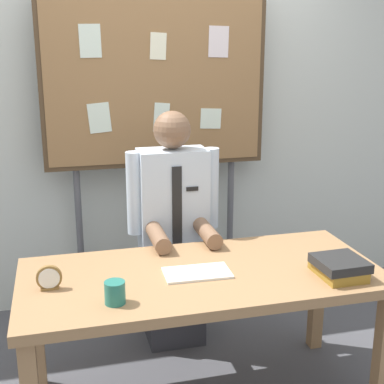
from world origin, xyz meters
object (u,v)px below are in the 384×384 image
object	(u,v)px
open_notebook	(197,273)
coffee_mug	(115,293)
desk	(202,287)
person	(174,239)
bulletin_board	(156,83)
desk_clock	(49,279)
book_stack	(339,267)

from	to	relation	value
open_notebook	coffee_mug	size ratio (longest dim) A/B	3.21
desk	person	bearing A→B (deg)	90.00
desk	person	size ratio (longest dim) A/B	1.22
bulletin_board	desk_clock	bearing A→B (deg)	-122.21
person	desk_clock	distance (m)	0.98
bulletin_board	desk	bearing A→B (deg)	-90.00
desk	open_notebook	world-z (taller)	open_notebook
desk	open_notebook	bearing A→B (deg)	-146.48
desk	coffee_mug	size ratio (longest dim) A/B	17.63
open_notebook	book_stack	bearing A→B (deg)	-16.48
desk_clock	bulletin_board	bearing A→B (deg)	57.79
bulletin_board	open_notebook	world-z (taller)	bulletin_board
desk	bulletin_board	xyz separation A→B (m)	(-0.00, 1.12, 0.91)
person	bulletin_board	xyz separation A→B (m)	(-0.00, 0.48, 0.88)
desk	book_stack	bearing A→B (deg)	-18.92
desk_clock	coffee_mug	bearing A→B (deg)	-37.65
open_notebook	person	bearing A→B (deg)	87.38
desk_clock	coffee_mug	size ratio (longest dim) A/B	1.15
person	coffee_mug	bearing A→B (deg)	-117.35
desk_clock	book_stack	bearing A→B (deg)	-8.42
bulletin_board	desk_clock	size ratio (longest dim) A/B	18.82
open_notebook	desk_clock	xyz separation A→B (m)	(-0.69, 0.01, 0.05)
desk	desk_clock	bearing A→B (deg)	-178.88
person	open_notebook	world-z (taller)	person
desk	bulletin_board	bearing A→B (deg)	90.00
bulletin_board	book_stack	world-z (taller)	bulletin_board
desk	coffee_mug	world-z (taller)	coffee_mug
book_stack	person	bearing A→B (deg)	125.90
person	coffee_mug	xyz separation A→B (m)	(-0.45, -0.86, 0.11)
coffee_mug	bulletin_board	bearing A→B (deg)	71.66
person	bulletin_board	bearing A→B (deg)	90.01
coffee_mug	person	bearing A→B (deg)	62.65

